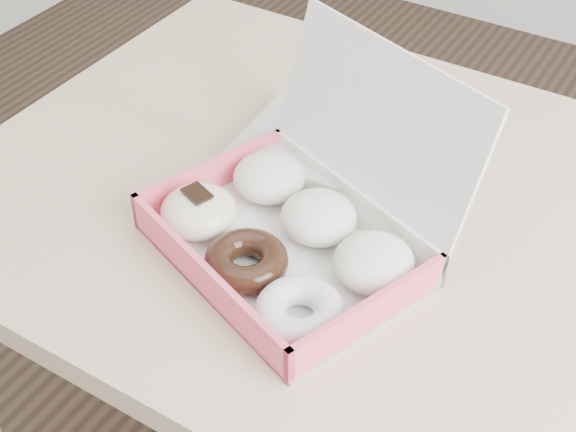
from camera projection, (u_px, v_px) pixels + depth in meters
The scene contains 3 objects.
table at pixel (392, 261), 1.09m from camera, with size 1.20×0.80×0.75m.
donut_box at pixel (294, 225), 0.98m from camera, with size 0.40×0.38×0.23m.
newspapers at pixel (334, 150), 1.12m from camera, with size 0.24×0.19×0.04m, color silver.
Camera 1 is at (0.29, -0.74, 1.44)m, focal length 50.00 mm.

